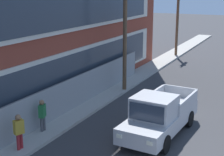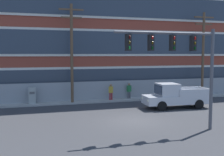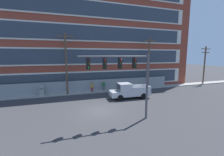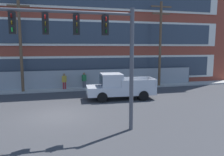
# 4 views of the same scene
# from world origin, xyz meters

# --- Properties ---
(ground_plane) EXTENTS (160.00, 160.00, 0.00)m
(ground_plane) POSITION_xyz_m (0.00, 0.00, 0.00)
(ground_plane) COLOR #38383A
(sidewalk_building_side) EXTENTS (80.00, 1.76, 0.16)m
(sidewalk_building_side) POSITION_xyz_m (0.00, 8.25, 0.08)
(sidewalk_building_side) COLOR #9E9B93
(sidewalk_building_side) RESTS_ON ground
(brick_mill_building) EXTENTS (46.98, 9.71, 18.61)m
(brick_mill_building) POSITION_xyz_m (-2.96, 13.69, 9.32)
(brick_mill_building) COLOR brown
(brick_mill_building) RESTS_ON ground
(chain_link_fence) EXTENTS (30.28, 0.06, 1.94)m
(chain_link_fence) POSITION_xyz_m (-0.27, 8.63, 0.99)
(chain_link_fence) COLOR gray
(chain_link_fence) RESTS_ON ground
(traffic_signal_mast) EXTENTS (6.21, 0.43, 6.02)m
(traffic_signal_mast) POSITION_xyz_m (1.50, -3.32, 4.52)
(traffic_signal_mast) COLOR #4C4C51
(traffic_signal_mast) RESTS_ON ground
(pickup_truck_silver) EXTENTS (5.64, 2.28, 2.10)m
(pickup_truck_silver) POSITION_xyz_m (4.88, 3.27, 0.98)
(pickup_truck_silver) COLOR #B2B5BA
(pickup_truck_silver) RESTS_ON ground
(utility_pole_near_corner) EXTENTS (2.20, 0.26, 8.98)m
(utility_pole_near_corner) POSITION_xyz_m (-3.03, 7.70, 4.92)
(utility_pole_near_corner) COLOR brown
(utility_pole_near_corner) RESTS_ON ground
(utility_pole_midblock) EXTENTS (2.25, 0.26, 8.80)m
(utility_pole_midblock) POSITION_xyz_m (10.58, 7.58, 4.83)
(utility_pole_midblock) COLOR brown
(utility_pole_midblock) RESTS_ON ground
(utility_pole_far_east) EXTENTS (2.27, 0.26, 7.61)m
(utility_pole_far_east) POSITION_xyz_m (23.64, 7.83, 4.22)
(utility_pole_far_east) COLOR brown
(utility_pole_far_east) RESTS_ON ground
(electrical_cabinet) EXTENTS (0.63, 0.51, 1.63)m
(electrical_cabinet) POSITION_xyz_m (-6.55, 8.02, 0.82)
(electrical_cabinet) COLOR #939993
(electrical_cabinet) RESTS_ON ground
(pedestrian_near_cabinet) EXTENTS (0.46, 0.38, 1.69)m
(pedestrian_near_cabinet) POSITION_xyz_m (0.71, 7.93, 0.97)
(pedestrian_near_cabinet) COLOR maroon
(pedestrian_near_cabinet) RESTS_ON ground
(pedestrian_by_fence) EXTENTS (0.45, 0.34, 1.69)m
(pedestrian_by_fence) POSITION_xyz_m (2.67, 8.23, 0.97)
(pedestrian_by_fence) COLOR #4C4C51
(pedestrian_by_fence) RESTS_ON ground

